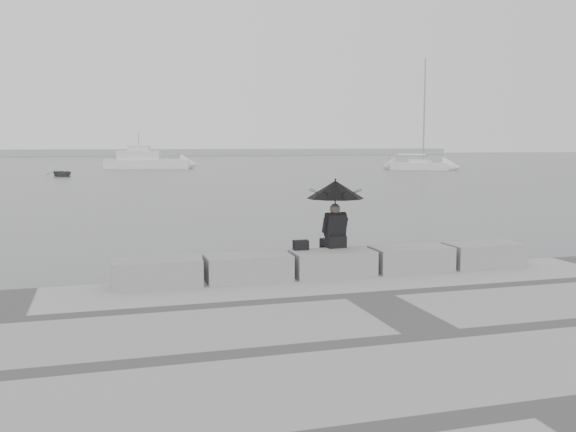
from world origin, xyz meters
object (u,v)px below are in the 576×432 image
object	(u,v)px
dinghy	(62,173)
motor_cruiser	(148,161)
seated_person	(335,198)
small_motorboat	(432,166)
sailboat_right	(419,165)

from	to	relation	value
dinghy	motor_cruiser	bearing A→B (deg)	42.98
seated_person	small_motorboat	size ratio (longest dim) A/B	0.26
sailboat_right	motor_cruiser	xyz separation A→B (m)	(-30.45, 12.61, 0.35)
seated_person	motor_cruiser	world-z (taller)	motor_cruiser
seated_person	small_motorboat	xyz separation A→B (m)	(34.00, 57.81, -1.68)
small_motorboat	dinghy	size ratio (longest dim) A/B	1.51
sailboat_right	small_motorboat	world-z (taller)	sailboat_right
sailboat_right	dinghy	size ratio (longest dim) A/B	3.63
motor_cruiser	small_motorboat	xyz separation A→B (m)	(32.96, -10.93, -0.57)
sailboat_right	dinghy	distance (m)	39.72
sailboat_right	motor_cruiser	bearing A→B (deg)	-168.22
small_motorboat	dinghy	xyz separation A→B (m)	(-42.05, -5.52, -0.02)
dinghy	seated_person	bearing A→B (deg)	-99.35
small_motorboat	seated_person	bearing A→B (deg)	-94.24
sailboat_right	small_motorboat	size ratio (longest dim) A/B	2.40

